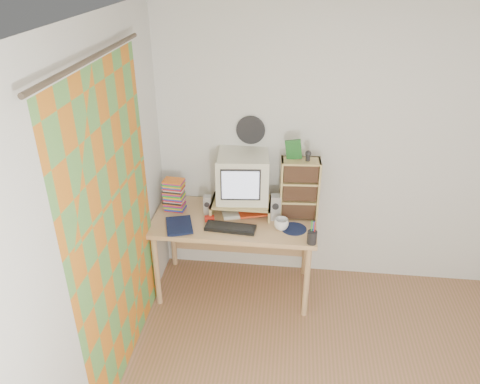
% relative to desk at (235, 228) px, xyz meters
% --- Properties ---
extents(ceiling, '(3.50, 3.50, 0.00)m').
position_rel_desk_xyz_m(ceiling, '(1.03, -1.44, 1.88)').
color(ceiling, white).
rests_on(ceiling, back_wall).
extents(back_wall, '(3.50, 0.00, 3.50)m').
position_rel_desk_xyz_m(back_wall, '(1.03, 0.31, 0.63)').
color(back_wall, silver).
rests_on(back_wall, floor).
extents(left_wall, '(0.00, 3.50, 3.50)m').
position_rel_desk_xyz_m(left_wall, '(-0.72, -1.44, 0.63)').
color(left_wall, silver).
rests_on(left_wall, floor).
extents(curtain, '(0.00, 2.20, 2.20)m').
position_rel_desk_xyz_m(curtain, '(-0.68, -0.96, 0.53)').
color(curtain, orange).
rests_on(curtain, left_wall).
extents(wall_disc, '(0.25, 0.02, 0.25)m').
position_rel_desk_xyz_m(wall_disc, '(0.10, 0.29, 0.81)').
color(wall_disc, black).
rests_on(wall_disc, back_wall).
extents(desk, '(1.40, 0.70, 0.75)m').
position_rel_desk_xyz_m(desk, '(0.00, 0.00, 0.00)').
color(desk, tan).
rests_on(desk, floor).
extents(monitor_riser, '(0.52, 0.30, 0.12)m').
position_rel_desk_xyz_m(monitor_riser, '(0.05, 0.04, 0.23)').
color(monitor_riser, tan).
rests_on(monitor_riser, desk).
extents(crt_monitor, '(0.46, 0.46, 0.40)m').
position_rel_desk_xyz_m(crt_monitor, '(0.05, 0.09, 0.46)').
color(crt_monitor, beige).
rests_on(crt_monitor, monitor_riser).
extents(speaker_left, '(0.07, 0.07, 0.18)m').
position_rel_desk_xyz_m(speaker_left, '(-0.24, -0.02, 0.22)').
color(speaker_left, '#A4A5A8').
rests_on(speaker_left, desk).
extents(speaker_right, '(0.09, 0.09, 0.22)m').
position_rel_desk_xyz_m(speaker_right, '(0.35, -0.03, 0.25)').
color(speaker_right, '#A4A5A8').
rests_on(speaker_right, desk).
extents(keyboard, '(0.43, 0.17, 0.03)m').
position_rel_desk_xyz_m(keyboard, '(-0.01, -0.24, 0.15)').
color(keyboard, black).
rests_on(keyboard, desk).
extents(dvd_stack, '(0.18, 0.14, 0.24)m').
position_rel_desk_xyz_m(dvd_stack, '(-0.54, 0.03, 0.26)').
color(dvd_stack, brown).
rests_on(dvd_stack, desk).
extents(cd_rack, '(0.33, 0.19, 0.54)m').
position_rel_desk_xyz_m(cd_rack, '(0.54, 0.03, 0.40)').
color(cd_rack, tan).
rests_on(cd_rack, desk).
extents(mug, '(0.14, 0.14, 0.10)m').
position_rel_desk_xyz_m(mug, '(0.41, -0.19, 0.18)').
color(mug, white).
rests_on(mug, desk).
extents(diary, '(0.30, 0.26, 0.05)m').
position_rel_desk_xyz_m(diary, '(-0.54, -0.28, 0.16)').
color(diary, '#0F1838').
rests_on(diary, desk).
extents(mousepad, '(0.22, 0.22, 0.00)m').
position_rel_desk_xyz_m(mousepad, '(0.51, -0.17, 0.14)').
color(mousepad, black).
rests_on(mousepad, desk).
extents(pen_cup, '(0.09, 0.09, 0.15)m').
position_rel_desk_xyz_m(pen_cup, '(0.65, -0.37, 0.21)').
color(pen_cup, black).
rests_on(pen_cup, desk).
extents(papers, '(0.32, 0.28, 0.04)m').
position_rel_desk_xyz_m(papers, '(0.07, 0.03, 0.15)').
color(papers, silver).
rests_on(papers, desk).
extents(red_box, '(0.09, 0.07, 0.04)m').
position_rel_desk_xyz_m(red_box, '(-0.21, -0.12, 0.15)').
color(red_box, red).
rests_on(red_box, desk).
extents(game_box, '(0.13, 0.03, 0.16)m').
position_rel_desk_xyz_m(game_box, '(0.47, 0.05, 0.75)').
color(game_box, '#18551D').
rests_on(game_box, cd_rack).
extents(webcam, '(0.06, 0.06, 0.09)m').
position_rel_desk_xyz_m(webcam, '(0.59, 0.03, 0.71)').
color(webcam, black).
rests_on(webcam, cd_rack).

